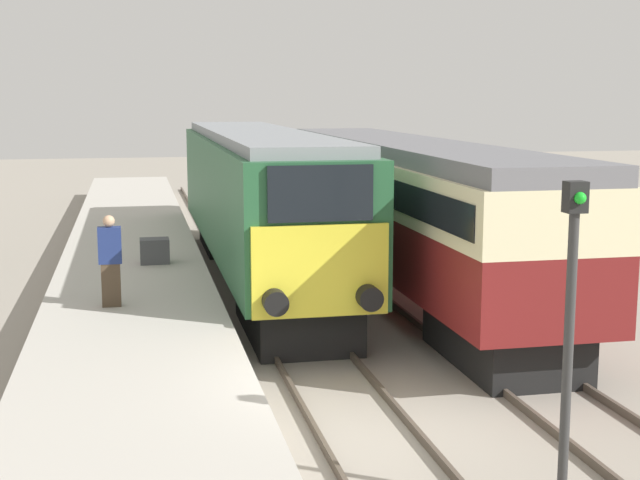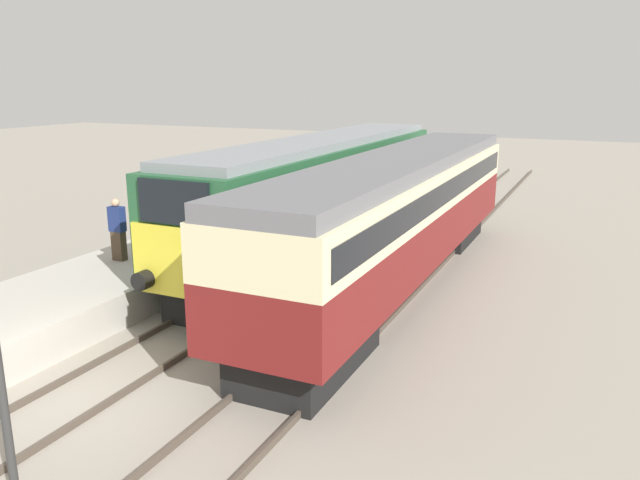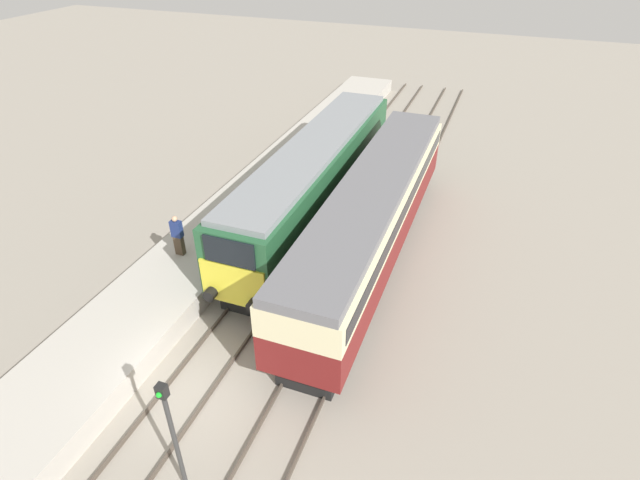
# 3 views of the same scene
# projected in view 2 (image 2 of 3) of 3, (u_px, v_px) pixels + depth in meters

# --- Properties ---
(ground_plane) EXTENTS (120.00, 120.00, 0.00)m
(ground_plane) POSITION_uv_depth(u_px,v_px,m) (79.00, 398.00, 11.81)
(ground_plane) COLOR gray
(platform_left) EXTENTS (3.50, 50.00, 0.88)m
(platform_left) POSITION_uv_depth(u_px,v_px,m) (190.00, 253.00, 20.07)
(platform_left) COLOR #B7B2A8
(platform_left) RESTS_ON ground_plane
(rails_near_track) EXTENTS (1.51, 60.00, 0.14)m
(rails_near_track) POSITION_uv_depth(u_px,v_px,m) (225.00, 309.00, 16.18)
(rails_near_track) COLOR #4C4238
(rails_near_track) RESTS_ON ground_plane
(rails_far_track) EXTENTS (1.50, 60.00, 0.14)m
(rails_far_track) POSITION_uv_depth(u_px,v_px,m) (346.00, 331.00, 14.80)
(rails_far_track) COLOR #4C4238
(rails_far_track) RESTS_ON ground_plane
(locomotive) EXTENTS (2.70, 16.21, 4.01)m
(locomotive) POSITION_uv_depth(u_px,v_px,m) (322.00, 190.00, 20.97)
(locomotive) COLOR black
(locomotive) RESTS_ON ground_plane
(passenger_carriage) EXTENTS (2.75, 16.32, 3.82)m
(passenger_carriage) POSITION_uv_depth(u_px,v_px,m) (399.00, 209.00, 17.65)
(passenger_carriage) COLOR black
(passenger_carriage) RESTS_ON ground_plane
(person_on_platform) EXTENTS (0.44, 0.26, 1.78)m
(person_on_platform) POSITION_uv_depth(u_px,v_px,m) (118.00, 230.00, 17.52)
(person_on_platform) COLOR #473828
(person_on_platform) RESTS_ON platform_left
(luggage_crate) EXTENTS (0.70, 0.56, 0.60)m
(luggage_crate) POSITION_uv_depth(u_px,v_px,m) (231.00, 222.00, 21.12)
(luggage_crate) COLOR #4C4C51
(luggage_crate) RESTS_ON platform_left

